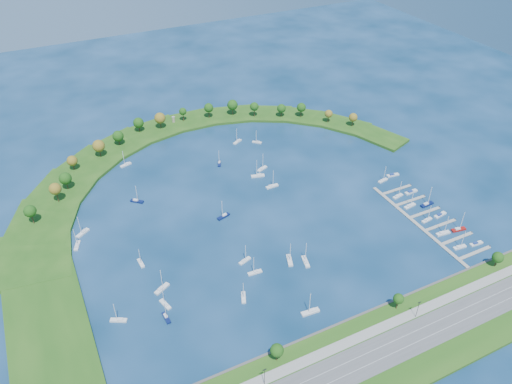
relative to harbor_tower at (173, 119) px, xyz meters
name	(u,v)px	position (x,y,z in m)	size (l,w,h in m)	color
ground	(252,204)	(10.71, -120.11, -4.37)	(700.00, 700.00, 0.00)	#07263E
south_shoreline	(374,354)	(10.74, -243.00, -3.38)	(420.00, 43.10, 11.60)	#1D4B14
breakwater	(157,181)	(-35.62, -71.40, -3.38)	(286.74, 247.64, 2.00)	#1D4B14
breakwater_trees	(175,132)	(-8.02, -30.29, 5.91)	(242.07, 88.15, 13.51)	#382314
harbor_tower	(173,119)	(0.00, 0.00, 0.00)	(2.60, 2.60, 4.64)	gray
dock_system	(427,221)	(96.01, -181.11, -4.02)	(24.28, 82.00, 1.60)	gray
moored_boat_0	(311,311)	(-1.81, -210.12, -3.42)	(9.36, 3.29, 13.51)	silver
moored_boat_1	(126,164)	(-48.96, -42.53, -3.47)	(8.43, 4.60, 11.94)	silver
moored_boat_2	(166,317)	(-64.90, -182.90, -3.50)	(2.50, 7.52, 10.89)	#0A1544
moored_boat_3	(223,216)	(-10.58, -124.54, -3.45)	(8.79, 4.68, 12.44)	#0A1544
moored_boat_4	(272,186)	(29.85, -109.82, -3.45)	(8.61, 2.61, 12.57)	silver
moored_boat_5	(306,261)	(13.68, -179.54, -3.44)	(4.50, 9.13, 12.93)	silver
moored_boat_6	(289,260)	(6.51, -174.72, -3.44)	(5.32, 9.11, 12.93)	silver
moored_boat_7	(137,201)	(-53.14, -86.90, -3.46)	(7.91, 7.25, 12.35)	#0A1544
moored_boat_8	(219,163)	(9.83, -69.20, -3.49)	(4.98, 7.76, 11.10)	#0A1544
moored_boat_9	(255,272)	(-14.12, -174.74, -3.48)	(7.87, 2.69, 11.38)	silver
moored_boat_10	(237,141)	(33.40, -47.73, -3.47)	(8.07, 5.78, 11.73)	silver
moored_boat_11	(162,288)	(-61.27, -164.41, -3.44)	(8.91, 6.40, 12.95)	silver
moored_boat_12	(77,245)	(-93.85, -112.59, -3.47)	(4.98, 8.26, 11.75)	silver
moored_boat_13	(243,297)	(-26.69, -187.53, -3.49)	(4.77, 7.76, 11.06)	silver
moored_boat_14	(119,320)	(-85.49, -174.53, -3.48)	(8.05, 5.72, 11.68)	silver
moored_boat_15	(165,304)	(-62.84, -174.96, -3.48)	(4.22, 8.07, 11.43)	silver
moored_boat_16	(262,168)	(33.40, -88.50, -3.46)	(8.51, 5.27, 12.12)	silver
moored_boat_17	(141,262)	(-65.78, -141.56, -3.50)	(2.47, 7.35, 10.64)	silver
moored_boat_18	(245,260)	(-15.22, -164.48, -3.49)	(7.85, 4.40, 11.13)	silver
moored_boat_19	(83,233)	(-89.05, -103.03, -3.44)	(8.59, 7.11, 12.93)	silver
moored_boat_20	(257,142)	(46.16, -54.71, -3.51)	(6.51, 6.12, 10.27)	silver
moored_boat_21	(258,175)	(27.05, -94.90, -3.43)	(9.31, 4.68, 13.18)	silver
docked_boat_0	(460,247)	(96.23, -207.18, -3.48)	(8.08, 3.00, 11.60)	silver
docked_boat_1	(476,244)	(106.69, -209.05, -3.78)	(8.12, 2.87, 1.62)	silver
docked_boat_2	(443,233)	(96.22, -194.20, -3.44)	(8.95, 3.29, 12.86)	silver
docked_boat_3	(459,229)	(106.72, -195.58, -3.44)	(9.13, 3.86, 13.01)	maroon
docked_boat_4	(427,220)	(96.24, -180.88, -3.49)	(7.77, 3.12, 11.10)	silver
docked_boat_5	(440,215)	(106.68, -180.62, -3.71)	(9.14, 3.72, 1.81)	silver
docked_boat_6	(410,206)	(96.22, -165.67, -3.45)	(8.73, 3.44, 12.48)	silver
docked_boat_7	(427,204)	(106.71, -169.10, -3.42)	(9.31, 3.19, 13.45)	#0A1544
docked_boat_8	(398,196)	(96.24, -154.41, -3.48)	(8.06, 3.45, 11.47)	silver
docked_boat_9	(411,192)	(106.68, -154.47, -3.70)	(9.10, 2.88, 1.84)	silver
docked_boat_10	(383,180)	(98.64, -136.16, -3.49)	(7.92, 3.42, 11.27)	silver
docked_boat_11	(393,175)	(108.59, -133.90, -3.73)	(8.83, 3.57, 1.75)	silver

